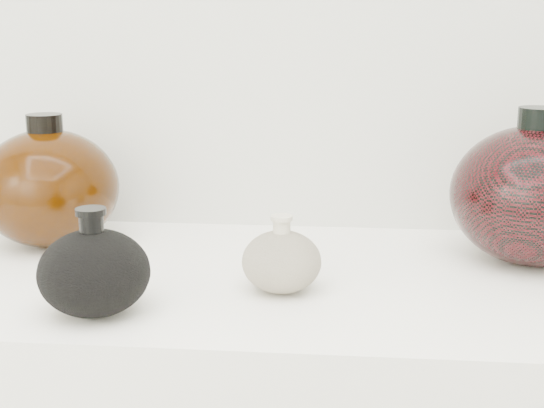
# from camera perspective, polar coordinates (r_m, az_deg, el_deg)

# --- Properties ---
(black_gourd_vase) EXTENTS (0.17, 0.17, 0.13)m
(black_gourd_vase) POSITION_cam_1_polar(r_m,az_deg,el_deg) (0.91, -13.25, -4.98)
(black_gourd_vase) COLOR black
(black_gourd_vase) RESTS_ON display_counter
(cream_gourd_vase) EXTENTS (0.13, 0.13, 0.10)m
(cream_gourd_vase) POSITION_cam_1_polar(r_m,az_deg,el_deg) (0.96, 0.73, -4.30)
(cream_gourd_vase) COLOR beige
(cream_gourd_vase) RESTS_ON display_counter
(left_round_pot) EXTENTS (0.26, 0.26, 0.20)m
(left_round_pot) POSITION_cam_1_polar(r_m,az_deg,el_deg) (1.19, -16.44, 1.21)
(left_round_pot) COLOR black
(left_round_pot) RESTS_ON display_counter
(right_round_pot) EXTENTS (0.30, 0.30, 0.22)m
(right_round_pot) POSITION_cam_1_polar(r_m,az_deg,el_deg) (1.12, 19.08, 0.67)
(right_round_pot) COLOR black
(right_round_pot) RESTS_ON display_counter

